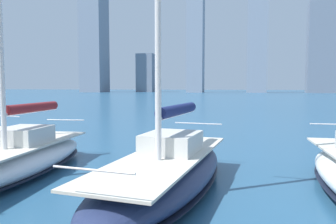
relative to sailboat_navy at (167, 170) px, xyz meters
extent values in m
cube|color=slate|center=(-30.57, -154.23, 19.76)|extent=(12.71, 7.98, 40.77)
cube|color=gray|center=(-2.15, -154.37, 25.84)|extent=(9.16, 9.46, 52.94)
cube|color=gray|center=(26.94, -150.78, 22.67)|extent=(7.88, 6.97, 46.58)
cube|color=slate|center=(55.57, -159.95, 9.59)|extent=(9.11, 8.24, 20.42)
cube|color=gray|center=(79.58, -147.20, 25.75)|extent=(11.60, 11.82, 52.74)
ellipsoid|color=navy|center=(0.00, 0.04, -0.14)|extent=(2.93, 8.11, 0.97)
ellipsoid|color=black|center=(0.00, 0.04, -0.41)|extent=(2.95, 8.16, 0.10)
cube|color=beige|center=(0.00, 0.04, 0.37)|extent=(2.44, 7.13, 0.06)
cube|color=silver|center=(-0.03, -0.44, 0.68)|extent=(1.55, 1.85, 0.55)
cylinder|color=silver|center=(-0.07, -1.04, 1.45)|extent=(0.35, 3.35, 0.12)
cylinder|color=navy|center=(-0.07, -1.04, 1.57)|extent=(0.53, 3.09, 0.32)
cylinder|color=silver|center=(0.25, 3.70, 0.89)|extent=(1.56, 0.15, 0.04)
cylinder|color=silver|center=(-0.24, -3.54, 0.89)|extent=(1.79, 0.16, 0.04)
ellipsoid|color=white|center=(5.12, -0.29, -0.16)|extent=(3.09, 7.90, 0.93)
ellipsoid|color=black|center=(5.12, -0.29, -0.41)|extent=(3.10, 7.94, 0.10)
cube|color=beige|center=(5.12, -0.29, 0.34)|extent=(2.58, 6.94, 0.06)
cube|color=silver|center=(5.17, -0.75, 0.64)|extent=(1.53, 1.83, 0.55)
cylinder|color=silver|center=(5.24, -1.32, 1.42)|extent=(0.48, 3.23, 0.12)
cylinder|color=maroon|center=(5.24, -1.32, 1.54)|extent=(0.65, 2.99, 0.32)
cylinder|color=silver|center=(5.51, -3.73, 0.86)|extent=(1.68, 0.23, 0.04)
cylinder|color=silver|center=(9.31, -4.48, 0.87)|extent=(1.98, 0.31, 0.04)
camera|label=1|loc=(-2.35, 8.51, 2.27)|focal=35.00mm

